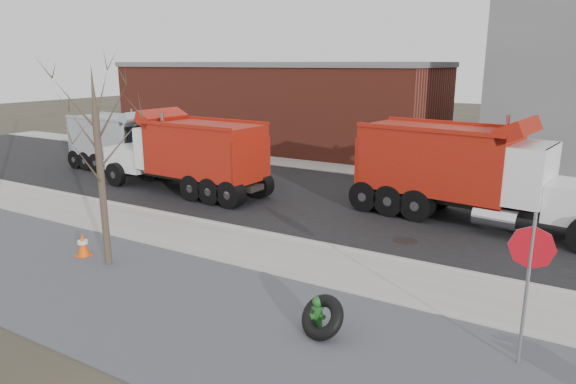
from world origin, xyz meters
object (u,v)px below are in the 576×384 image
Objects in this scene: truck_tire at (322,317)px; dump_truck_red_b at (187,152)px; fire_hydrant at (317,315)px; dump_truck_grey at (122,141)px; stop_sign at (530,264)px; dump_truck_red_a at (470,169)px.

dump_truck_red_b is at bearing 143.16° from truck_tire.
fire_hydrant is 17.77m from dump_truck_grey.
dump_truck_red_b is at bearing 175.31° from stop_sign.
stop_sign is at bearing 156.86° from dump_truck_red_b.
dump_truck_grey is (-15.52, 9.04, 1.12)m from truck_tire.
fire_hydrant is 0.68× the size of truck_tire.
fire_hydrant is at bearing 146.03° from dump_truck_red_b.
dump_truck_red_a reaches higher than truck_tire.
stop_sign is 8.66m from dump_truck_red_a.
stop_sign reaches higher than truck_tire.
stop_sign is 0.36× the size of dump_truck_red_b.
dump_truck_red_a is at bearing 85.35° from truck_tire.
truck_tire is 3.85m from stop_sign.
dump_truck_red_a is at bearing 129.38° from stop_sign.
dump_truck_red_a is (0.93, 9.03, 1.46)m from fire_hydrant.
fire_hydrant is 0.08× the size of dump_truck_red_a.
truck_tire is at bearing -87.50° from dump_truck_red_a.
dump_truck_red_b reaches higher than dump_truck_grey.
dump_truck_red_b is (-10.71, -1.69, -0.11)m from dump_truck_red_a.
dump_truck_grey is at bearing 178.16° from stop_sign.
dump_truck_red_b is (-13.39, 6.54, -0.22)m from stop_sign.
truck_tire reaches higher than fire_hydrant.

